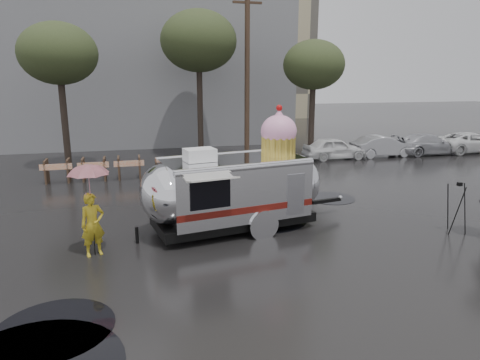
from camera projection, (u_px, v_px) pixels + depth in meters
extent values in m
plane|color=black|center=(296.00, 257.00, 10.83)|extent=(120.00, 120.00, 0.00)
cylinder|color=black|center=(265.00, 219.00, 13.68)|extent=(2.61, 2.61, 0.01)
cylinder|color=black|center=(331.00, 198.00, 16.09)|extent=(1.78, 1.78, 0.01)
cylinder|color=black|center=(54.00, 328.00, 7.73)|extent=(2.15, 2.15, 0.01)
cube|color=slate|center=(125.00, 48.00, 30.96)|extent=(22.00, 12.00, 13.00)
cylinder|color=#473323|center=(247.00, 76.00, 23.56)|extent=(0.28, 0.28, 9.00)
cube|color=#473323|center=(247.00, 2.00, 22.68)|extent=(1.60, 0.12, 0.12)
cylinder|color=#382D26|center=(64.00, 109.00, 20.72)|extent=(0.32, 0.32, 5.85)
ellipsoid|color=#2B381B|center=(58.00, 53.00, 20.11)|extent=(3.64, 3.64, 2.86)
cylinder|color=#382D26|center=(200.00, 96.00, 24.17)|extent=(0.32, 0.32, 6.75)
ellipsoid|color=#2B381B|center=(199.00, 41.00, 23.47)|extent=(4.20, 4.20, 3.30)
cylinder|color=#382D26|center=(312.00, 109.00, 23.88)|extent=(0.32, 0.32, 5.40)
ellipsoid|color=#2B381B|center=(314.00, 65.00, 23.32)|extent=(3.36, 3.36, 2.64)
cube|color=#473323|center=(47.00, 171.00, 18.34)|extent=(0.08, 0.80, 1.00)
cube|color=#473323|center=(69.00, 170.00, 18.55)|extent=(0.08, 0.80, 1.00)
cube|color=#E5590C|center=(56.00, 167.00, 18.03)|extent=(1.30, 0.04, 0.25)
cube|color=#473323|center=(83.00, 170.00, 18.70)|extent=(0.08, 0.80, 1.00)
cube|color=#473323|center=(105.00, 169.00, 18.91)|extent=(0.08, 0.80, 1.00)
cube|color=#E5590C|center=(93.00, 165.00, 18.39)|extent=(1.30, 0.04, 0.25)
cube|color=#473323|center=(119.00, 168.00, 19.06)|extent=(0.08, 0.80, 1.00)
cube|color=#473323|center=(140.00, 167.00, 19.27)|extent=(0.08, 0.80, 1.00)
cube|color=#E5590C|center=(129.00, 163.00, 18.75)|extent=(1.30, 0.04, 0.25)
imported|color=silver|center=(335.00, 147.00, 23.65)|extent=(4.00, 1.80, 1.40)
imported|color=#B2B2B7|center=(383.00, 145.00, 24.37)|extent=(4.00, 1.80, 1.40)
imported|color=#B2B2B7|center=(428.00, 142.00, 25.08)|extent=(4.20, 1.80, 1.44)
imported|color=silver|center=(471.00, 140.00, 25.79)|extent=(4.40, 1.90, 1.50)
cube|color=silver|center=(233.00, 187.00, 12.58)|extent=(4.40, 2.81, 1.67)
ellipsoid|color=silver|center=(293.00, 180.00, 13.39)|extent=(1.74, 2.34, 1.67)
ellipsoid|color=silver|center=(165.00, 194.00, 11.76)|extent=(1.74, 2.34, 1.67)
cube|color=black|center=(234.00, 218.00, 12.81)|extent=(4.90, 2.63, 0.28)
cylinder|color=black|center=(262.00, 226.00, 12.14)|extent=(0.68, 0.31, 0.65)
cylinder|color=black|center=(235.00, 207.00, 13.84)|extent=(0.68, 0.31, 0.65)
cylinder|color=silver|center=(264.00, 226.00, 12.02)|extent=(0.89, 0.24, 0.89)
cube|color=black|center=(326.00, 201.00, 14.10)|extent=(1.12, 0.30, 0.11)
sphere|color=silver|center=(340.00, 197.00, 14.32)|extent=(0.17, 0.17, 0.15)
cylinder|color=black|center=(137.00, 235.00, 11.68)|extent=(0.11, 0.11, 0.46)
cube|color=#58130D|center=(249.00, 210.00, 11.73)|extent=(4.03, 0.73, 0.19)
cube|color=#58130D|center=(220.00, 192.00, 13.62)|extent=(4.03, 0.73, 0.19)
cube|color=black|center=(211.00, 195.00, 11.14)|extent=(1.10, 0.22, 0.74)
cube|color=beige|center=(213.00, 180.00, 10.84)|extent=(1.36, 0.68, 0.13)
cube|color=silver|center=(296.00, 194.00, 12.24)|extent=(0.55, 0.13, 1.21)
cube|color=white|center=(200.00, 155.00, 11.93)|extent=(0.93, 0.74, 0.35)
cylinder|color=#EBC94C|center=(278.00, 146.00, 12.91)|extent=(1.12, 1.12, 0.56)
ellipsoid|color=#FFA4D1|center=(279.00, 131.00, 12.80)|extent=(1.25, 1.25, 0.97)
cone|color=#FFA4D1|center=(279.00, 115.00, 12.69)|extent=(0.54, 0.54, 0.37)
sphere|color=red|center=(279.00, 108.00, 12.64)|extent=(0.22, 0.22, 0.19)
imported|color=gold|center=(93.00, 225.00, 10.77)|extent=(0.69, 0.57, 1.63)
imported|color=pink|center=(89.00, 180.00, 10.50)|extent=(1.25, 1.25, 0.85)
cylinder|color=black|center=(93.00, 224.00, 10.77)|extent=(0.02, 0.02, 1.65)
cylinder|color=black|center=(465.00, 209.00, 12.40)|extent=(0.07, 0.34, 1.46)
cylinder|color=black|center=(448.00, 207.00, 12.57)|extent=(0.31, 0.15, 1.46)
cylinder|color=black|center=(457.00, 211.00, 12.14)|extent=(0.27, 0.22, 1.46)
cube|color=black|center=(460.00, 184.00, 12.20)|extent=(0.14, 0.12, 0.10)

